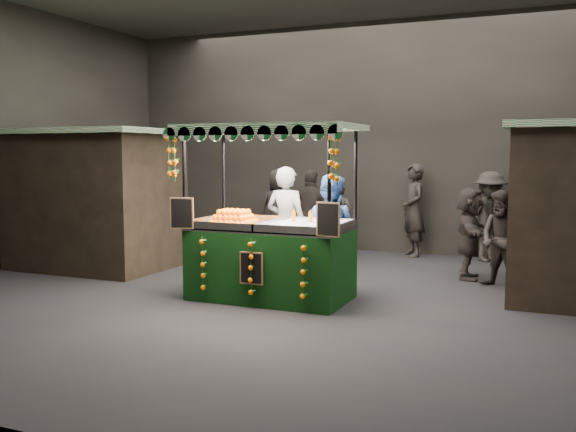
% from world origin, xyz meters
% --- Properties ---
extents(ground, '(12.00, 12.00, 0.00)m').
position_xyz_m(ground, '(0.00, 0.00, 0.00)').
color(ground, black).
rests_on(ground, ground).
extents(market_hall, '(12.10, 10.10, 5.05)m').
position_xyz_m(market_hall, '(0.00, 0.00, 3.38)').
color(market_hall, black).
rests_on(market_hall, ground).
extents(neighbour_stall_left, '(3.00, 2.20, 2.60)m').
position_xyz_m(neighbour_stall_left, '(-4.40, 1.00, 1.31)').
color(neighbour_stall_left, black).
rests_on(neighbour_stall_left, ground).
extents(juice_stall, '(2.65, 1.56, 2.57)m').
position_xyz_m(juice_stall, '(-0.25, -0.16, 0.80)').
color(juice_stall, black).
rests_on(juice_stall, ground).
extents(vendor_grey, '(0.74, 0.51, 1.94)m').
position_xyz_m(vendor_grey, '(-0.50, 1.02, 0.97)').
color(vendor_grey, gray).
rests_on(vendor_grey, ground).
extents(vendor_blue, '(0.97, 0.80, 1.83)m').
position_xyz_m(vendor_blue, '(0.36, 0.73, 0.92)').
color(vendor_blue, '#2B4C8A').
rests_on(vendor_blue, ground).
extents(shopper_0, '(0.62, 0.44, 1.59)m').
position_xyz_m(shopper_0, '(-0.45, 3.60, 0.79)').
color(shopper_0, black).
rests_on(shopper_0, ground).
extents(shopper_1, '(0.96, 0.89, 1.58)m').
position_xyz_m(shopper_1, '(2.84, 1.97, 0.79)').
color(shopper_1, black).
rests_on(shopper_1, ground).
extents(shopper_2, '(1.08, 0.47, 1.83)m').
position_xyz_m(shopper_2, '(-0.95, 3.38, 0.92)').
color(shopper_2, black).
rests_on(shopper_2, ground).
extents(shopper_3, '(1.25, 1.32, 1.80)m').
position_xyz_m(shopper_3, '(2.40, 4.57, 0.90)').
color(shopper_3, '#292622').
rests_on(shopper_3, ground).
extents(shopper_4, '(0.99, 0.75, 1.83)m').
position_xyz_m(shopper_4, '(-1.98, 4.08, 0.92)').
color(shopper_4, black).
rests_on(shopper_4, ground).
extents(shopper_5, '(0.61, 1.50, 1.58)m').
position_xyz_m(shopper_5, '(2.26, 2.57, 0.79)').
color(shopper_5, '#2D2725').
rests_on(shopper_5, ground).
extents(shopper_6, '(0.78, 0.85, 1.94)m').
position_xyz_m(shopper_6, '(0.87, 4.60, 0.97)').
color(shopper_6, black).
rests_on(shopper_6, ground).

